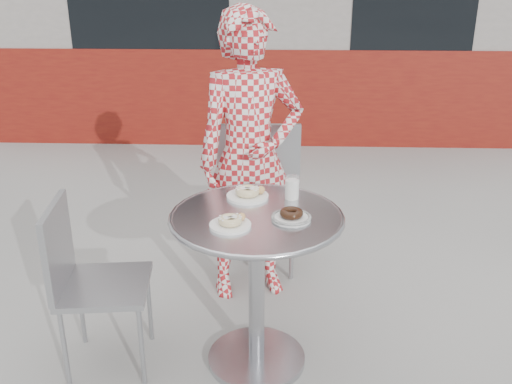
{
  "coord_description": "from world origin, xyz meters",
  "views": [
    {
      "loc": [
        0.09,
        -2.23,
        1.8
      ],
      "look_at": [
        -0.0,
        0.14,
        0.85
      ],
      "focal_mm": 40.0,
      "sensor_mm": 36.0,
      "label": 1
    }
  ],
  "objects_px": {
    "bistro_table": "(257,253)",
    "plate_near": "(231,222)",
    "plate_checker": "(291,216)",
    "chair_left": "(106,317)",
    "chair_far": "(258,221)",
    "seated_person": "(250,159)",
    "milk_cup": "(292,188)",
    "plate_far": "(248,193)"
  },
  "relations": [
    {
      "from": "seated_person",
      "to": "plate_checker",
      "type": "bearing_deg",
      "value": -89.77
    },
    {
      "from": "milk_cup",
      "to": "bistro_table",
      "type": "bearing_deg",
      "value": -129.12
    },
    {
      "from": "chair_left",
      "to": "plate_far",
      "type": "distance_m",
      "value": 0.89
    },
    {
      "from": "chair_far",
      "to": "seated_person",
      "type": "distance_m",
      "value": 0.58
    },
    {
      "from": "chair_far",
      "to": "plate_checker",
      "type": "distance_m",
      "value": 1.13
    },
    {
      "from": "chair_far",
      "to": "chair_left",
      "type": "height_order",
      "value": "chair_far"
    },
    {
      "from": "seated_person",
      "to": "milk_cup",
      "type": "height_order",
      "value": "seated_person"
    },
    {
      "from": "seated_person",
      "to": "plate_checker",
      "type": "xyz_separation_m",
      "value": [
        0.21,
        -0.72,
        -0.01
      ]
    },
    {
      "from": "chair_left",
      "to": "plate_checker",
      "type": "xyz_separation_m",
      "value": [
        0.86,
        -0.01,
        0.54
      ]
    },
    {
      "from": "plate_far",
      "to": "plate_near",
      "type": "xyz_separation_m",
      "value": [
        -0.06,
        -0.32,
        -0.0
      ]
    },
    {
      "from": "chair_left",
      "to": "plate_checker",
      "type": "bearing_deg",
      "value": -96.76
    },
    {
      "from": "plate_far",
      "to": "plate_checker",
      "type": "relative_size",
      "value": 1.13
    },
    {
      "from": "plate_far",
      "to": "milk_cup",
      "type": "xyz_separation_m",
      "value": [
        0.2,
        -0.0,
        0.03
      ]
    },
    {
      "from": "plate_far",
      "to": "milk_cup",
      "type": "relative_size",
      "value": 1.79
    },
    {
      "from": "chair_far",
      "to": "plate_far",
      "type": "xyz_separation_m",
      "value": [
        -0.02,
        -0.77,
        0.5
      ]
    },
    {
      "from": "plate_near",
      "to": "chair_left",
      "type": "bearing_deg",
      "value": 171.78
    },
    {
      "from": "milk_cup",
      "to": "seated_person",
      "type": "bearing_deg",
      "value": 114.21
    },
    {
      "from": "seated_person",
      "to": "plate_near",
      "type": "distance_m",
      "value": 0.8
    },
    {
      "from": "bistro_table",
      "to": "milk_cup",
      "type": "distance_m",
      "value": 0.35
    },
    {
      "from": "plate_near",
      "to": "bistro_table",
      "type": "bearing_deg",
      "value": 49.39
    },
    {
      "from": "plate_far",
      "to": "plate_checker",
      "type": "distance_m",
      "value": 0.31
    },
    {
      "from": "plate_checker",
      "to": "plate_near",
      "type": "bearing_deg",
      "value": -162.14
    },
    {
      "from": "chair_far",
      "to": "chair_left",
      "type": "relative_size",
      "value": 1.18
    },
    {
      "from": "chair_left",
      "to": "bistro_table",
      "type": "bearing_deg",
      "value": -93.75
    },
    {
      "from": "chair_left",
      "to": "chair_far",
      "type": "bearing_deg",
      "value": -40.71
    },
    {
      "from": "seated_person",
      "to": "plate_near",
      "type": "height_order",
      "value": "seated_person"
    },
    {
      "from": "seated_person",
      "to": "plate_far",
      "type": "height_order",
      "value": "seated_person"
    },
    {
      "from": "bistro_table",
      "to": "plate_near",
      "type": "height_order",
      "value": "plate_near"
    },
    {
      "from": "plate_checker",
      "to": "seated_person",
      "type": "bearing_deg",
      "value": 106.49
    },
    {
      "from": "chair_far",
      "to": "plate_far",
      "type": "distance_m",
      "value": 0.92
    },
    {
      "from": "bistro_table",
      "to": "plate_checker",
      "type": "xyz_separation_m",
      "value": [
        0.15,
        -0.04,
        0.2
      ]
    },
    {
      "from": "seated_person",
      "to": "chair_far",
      "type": "bearing_deg",
      "value": 66.75
    },
    {
      "from": "bistro_table",
      "to": "seated_person",
      "type": "bearing_deg",
      "value": 95.19
    },
    {
      "from": "seated_person",
      "to": "milk_cup",
      "type": "bearing_deg",
      "value": -82.04
    },
    {
      "from": "plate_far",
      "to": "chair_left",
      "type": "bearing_deg",
      "value": -160.87
    },
    {
      "from": "plate_far",
      "to": "plate_checker",
      "type": "bearing_deg",
      "value": -50.01
    },
    {
      "from": "chair_far",
      "to": "plate_checker",
      "type": "relative_size",
      "value": 5.62
    },
    {
      "from": "seated_person",
      "to": "plate_near",
      "type": "bearing_deg",
      "value": -109.21
    },
    {
      "from": "bistro_table",
      "to": "seated_person",
      "type": "xyz_separation_m",
      "value": [
        -0.06,
        0.68,
        0.22
      ]
    },
    {
      "from": "milk_cup",
      "to": "plate_near",
      "type": "bearing_deg",
      "value": -129.7
    },
    {
      "from": "plate_checker",
      "to": "bistro_table",
      "type": "bearing_deg",
      "value": 165.72
    },
    {
      "from": "bistro_table",
      "to": "chair_far",
      "type": "bearing_deg",
      "value": 91.55
    }
  ]
}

